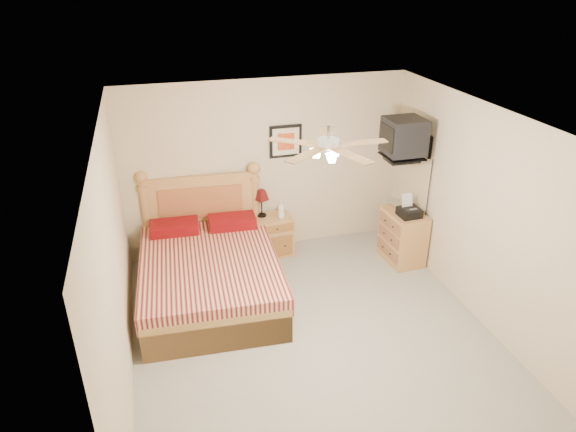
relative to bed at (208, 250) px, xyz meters
name	(u,v)px	position (x,y,z in m)	size (l,w,h in m)	color
floor	(315,339)	(1.02, -1.12, -0.70)	(4.50, 4.50, 0.00)	gray
ceiling	(321,124)	(1.02, -1.12, 1.80)	(4.00, 4.50, 0.04)	white
wall_back	(267,168)	(1.02, 1.13, 0.55)	(4.00, 0.04, 2.50)	beige
wall_front	(428,405)	(1.02, -3.37, 0.55)	(4.00, 0.04, 2.50)	beige
wall_left	(115,271)	(-0.98, -1.12, 0.55)	(0.04, 4.50, 2.50)	beige
wall_right	(486,219)	(3.02, -1.12, 0.55)	(0.04, 4.50, 2.50)	beige
bed	(208,250)	(0.00, 0.00, 0.00)	(1.64, 2.15, 1.39)	#B18540
nightstand	(273,235)	(1.03, 0.88, -0.40)	(0.54, 0.41, 0.59)	#B47445
table_lamp	(262,203)	(0.90, 0.96, 0.09)	(0.22, 0.22, 0.40)	#500E10
lotion_bottle	(281,209)	(1.15, 0.84, 0.02)	(0.10, 0.10, 0.25)	white
framed_picture	(286,141)	(1.29, 1.11, 0.92)	(0.46, 0.04, 0.46)	black
dresser	(403,237)	(2.75, 0.20, -0.32)	(0.44, 0.64, 0.76)	#A97D48
fax_machine	(410,206)	(2.74, 0.08, 0.21)	(0.28, 0.30, 0.30)	black
magazine_lower	(395,206)	(2.69, 0.39, 0.07)	(0.22, 0.29, 0.03)	#B4A690
magazine_upper	(394,204)	(2.68, 0.42, 0.10)	(0.18, 0.25, 0.02)	gray
wall_tv	(414,138)	(2.77, 0.22, 1.11)	(0.56, 0.46, 0.58)	black
ceiling_fan	(328,146)	(1.02, -1.32, 1.66)	(1.14, 1.14, 0.28)	silver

